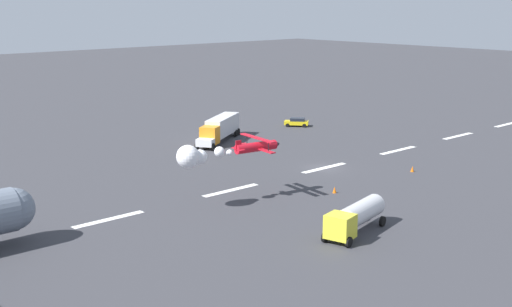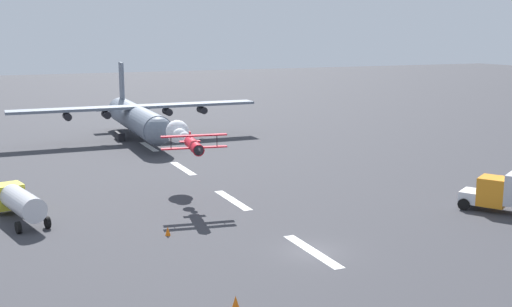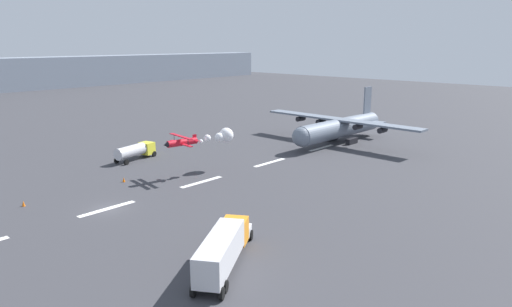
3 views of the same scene
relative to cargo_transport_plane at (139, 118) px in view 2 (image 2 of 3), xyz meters
name	(u,v)px [view 2 (image 2 of 3)]	position (x,y,z in m)	size (l,w,h in m)	color
ground_plane	(312,251)	(-54.00, -0.07, -3.41)	(440.00, 440.00, 0.00)	#38383D
runway_stripe_4	(312,251)	(-54.00, -0.07, -3.41)	(8.00, 0.90, 0.01)	white
runway_stripe_5	(233,200)	(-37.83, -0.07, -3.41)	(8.00, 0.90, 0.01)	white
runway_stripe_6	(183,168)	(-21.66, -0.07, -3.41)	(8.00, 0.90, 0.01)	white
runway_stripe_7	(149,147)	(-5.50, -0.07, -3.41)	(8.00, 0.90, 0.01)	white
cargo_transport_plane	(139,118)	(0.00, 0.00, 0.00)	(27.98, 37.29, 11.25)	slate
stunt_biplane_red	(182,136)	(-32.43, 3.24, 2.37)	(13.13, 6.19, 2.45)	red
fuel_tanker_truck	(19,201)	(-36.72, 19.49, -1.68)	(8.84, 4.51, 2.90)	yellow
traffic_cone_near	(236,302)	(-60.93, 8.96, -3.04)	(0.44, 0.44, 0.75)	orange
traffic_cone_far	(168,231)	(-45.95, 8.82, -3.04)	(0.44, 0.44, 0.75)	orange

